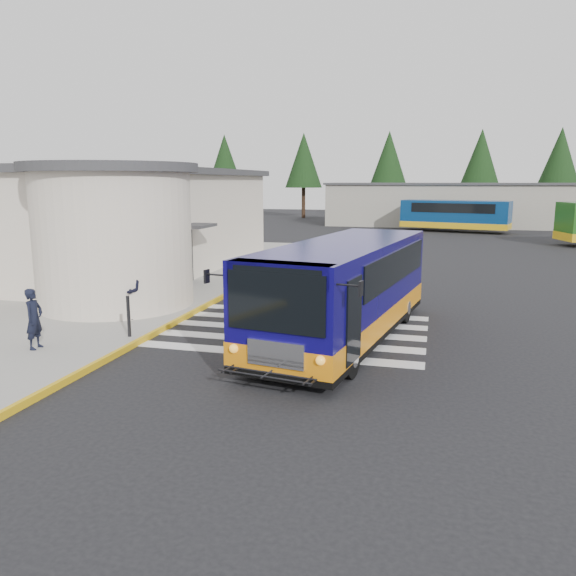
% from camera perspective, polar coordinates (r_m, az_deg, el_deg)
% --- Properties ---
extents(ground, '(140.00, 140.00, 0.00)m').
position_cam_1_polar(ground, '(17.39, 2.36, -3.72)').
color(ground, black).
rests_on(ground, ground).
extents(sidewalk, '(10.00, 34.00, 0.15)m').
position_cam_1_polar(sidewalk, '(24.39, -16.60, 0.24)').
color(sidewalk, gray).
rests_on(sidewalk, ground).
extents(curb_strip, '(0.12, 34.00, 0.16)m').
position_cam_1_polar(curb_strip, '(22.24, -5.63, -0.34)').
color(curb_strip, gold).
rests_on(curb_strip, ground).
extents(station_building, '(12.70, 18.70, 4.80)m').
position_cam_1_polar(station_building, '(27.51, -17.04, 6.60)').
color(station_building, beige).
rests_on(station_building, ground).
extents(crosswalk, '(8.00, 5.35, 0.01)m').
position_cam_1_polar(crosswalk, '(16.75, 0.09, -4.26)').
color(crosswalk, silver).
rests_on(crosswalk, ground).
extents(depot_building, '(26.40, 8.40, 4.20)m').
position_cam_1_polar(depot_building, '(58.53, 17.30, 8.12)').
color(depot_building, gray).
rests_on(depot_building, ground).
extents(tree_line, '(58.40, 4.40, 10.00)m').
position_cam_1_polar(tree_line, '(66.54, 17.50, 12.40)').
color(tree_line, black).
rests_on(tree_line, ground).
extents(transit_bus, '(4.41, 9.92, 2.72)m').
position_cam_1_polar(transit_bus, '(15.56, 5.77, -0.57)').
color(transit_bus, '#0D0756').
rests_on(transit_bus, ground).
extents(pedestrian_a, '(0.41, 0.59, 1.56)m').
position_cam_1_polar(pedestrian_a, '(15.61, -24.39, -2.87)').
color(pedestrian_a, black).
rests_on(pedestrian_a, sidewalk).
extents(pedestrian_b, '(0.91, 1.02, 1.72)m').
position_cam_1_polar(pedestrian_b, '(17.96, -15.66, -0.35)').
color(pedestrian_b, black).
rests_on(pedestrian_b, sidewalk).
extents(bollard, '(0.09, 0.09, 1.14)m').
position_cam_1_polar(bollard, '(15.97, -15.89, -2.78)').
color(bollard, black).
rests_on(bollard, sidewalk).
extents(far_bus_a, '(9.42, 4.73, 2.34)m').
position_cam_1_polar(far_bus_a, '(51.24, 16.61, 7.18)').
color(far_bus_a, navy).
rests_on(far_bus_a, ground).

